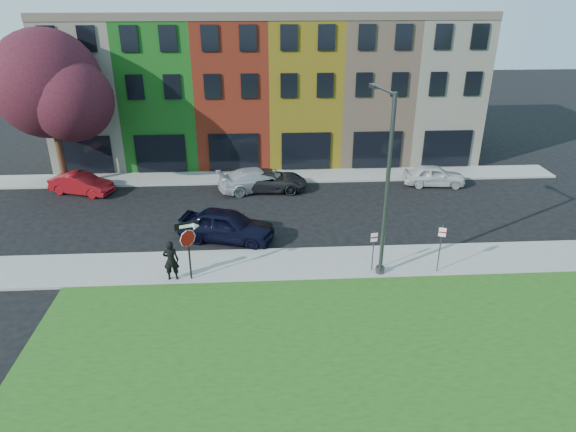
{
  "coord_description": "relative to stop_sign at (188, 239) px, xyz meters",
  "views": [
    {
      "loc": [
        -3.26,
        -18.07,
        12.26
      ],
      "look_at": [
        -1.97,
        4.0,
        2.11
      ],
      "focal_mm": 32.0,
      "sensor_mm": 36.0,
      "label": 1
    }
  ],
  "objects": [
    {
      "name": "man",
      "position": [
        -0.82,
        0.02,
        -1.05
      ],
      "size": [
        0.71,
        0.49,
        1.89
      ],
      "primitive_type": "imported",
      "rotation": [
        0.0,
        0.0,
        3.17
      ],
      "color": "black",
      "rests_on": "sidewalk_near"
    },
    {
      "name": "stop_sign",
      "position": [
        0.0,
        0.0,
        0.0
      ],
      "size": [
        1.0,
        0.39,
        2.79
      ],
      "rotation": [
        0.0,
        0.0,
        0.34
      ],
      "color": "black",
      "rests_on": "sidewalk_near"
    },
    {
      "name": "parked_car_red",
      "position": [
        -8.06,
        10.92,
        -1.46
      ],
      "size": [
        3.82,
        4.84,
        1.32
      ],
      "primitive_type": "imported",
      "rotation": [
        0.0,
        0.0,
        1.25
      ],
      "color": "maroon",
      "rests_on": "ground"
    },
    {
      "name": "sidewalk_near",
      "position": [
        8.43,
        1.12,
        -2.06
      ],
      "size": [
        40.0,
        3.0,
        0.12
      ],
      "primitive_type": "cube",
      "color": "gray",
      "rests_on": "ground"
    },
    {
      "name": "street_lamp",
      "position": [
        8.52,
        0.22,
        2.13
      ],
      "size": [
        0.78,
        2.55,
        8.19
      ],
      "rotation": [
        0.0,
        0.0,
        0.19
      ],
      "color": "#414346",
      "rests_on": "sidewalk_near"
    },
    {
      "name": "sidewalk_far",
      "position": [
        3.43,
        13.12,
        -2.06
      ],
      "size": [
        40.0,
        2.4,
        0.12
      ],
      "primitive_type": "cube",
      "color": "gray",
      "rests_on": "ground"
    },
    {
      "name": "parking_sign_a",
      "position": [
        8.23,
        0.26,
        -0.75
      ],
      "size": [
        0.32,
        0.11,
        1.98
      ],
      "rotation": [
        0.0,
        0.0,
        0.19
      ],
      "color": "#414346",
      "rests_on": "sidewalk_near"
    },
    {
      "name": "ground",
      "position": [
        6.43,
        -1.88,
        -2.12
      ],
      "size": [
        120.0,
        120.0,
        0.0
      ],
      "primitive_type": "plane",
      "color": "black",
      "rests_on": "ground"
    },
    {
      "name": "parked_car_white",
      "position": [
        14.6,
        11.06,
        -1.44
      ],
      "size": [
        2.4,
        4.28,
        1.35
      ],
      "primitive_type": "imported",
      "rotation": [
        0.0,
        0.0,
        1.47
      ],
      "color": "silver",
      "rests_on": "ground"
    },
    {
      "name": "parked_car_silver",
      "position": [
        2.99,
        10.88,
        -1.4
      ],
      "size": [
        4.8,
        6.07,
        1.43
      ],
      "primitive_type": "imported",
      "rotation": [
        0.0,
        0.0,
        1.87
      ],
      "color": "#B2B2B7",
      "rests_on": "ground"
    },
    {
      "name": "rowhouse_block",
      "position": [
        3.93,
        19.3,
        2.87
      ],
      "size": [
        30.0,
        10.12,
        10.0
      ],
      "color": "beige",
      "rests_on": "ground"
    },
    {
      "name": "tree_purple",
      "position": [
        -9.4,
        12.38,
        4.33
      ],
      "size": [
        7.84,
        6.86,
        9.76
      ],
      "color": "black",
      "rests_on": "sidewalk_far"
    },
    {
      "name": "parked_car_dark",
      "position": [
        3.78,
        10.83,
        -1.45
      ],
      "size": [
        2.67,
        4.99,
        1.33
      ],
      "primitive_type": "imported",
      "rotation": [
        0.0,
        0.0,
        1.52
      ],
      "color": "black",
      "rests_on": "ground"
    },
    {
      "name": "sedan_near",
      "position": [
        1.42,
        3.94,
        -1.28
      ],
      "size": [
        4.69,
        6.01,
        1.68
      ],
      "primitive_type": "imported",
      "rotation": [
        0.0,
        0.0,
        1.28
      ],
      "color": "black",
      "rests_on": "ground"
    },
    {
      "name": "parking_sign_b",
      "position": [
        11.22,
        0.01,
        -0.56
      ],
      "size": [
        0.31,
        0.13,
        2.32
      ],
      "rotation": [
        0.0,
        0.0,
        -0.32
      ],
      "color": "#414346",
      "rests_on": "sidewalk_near"
    }
  ]
}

